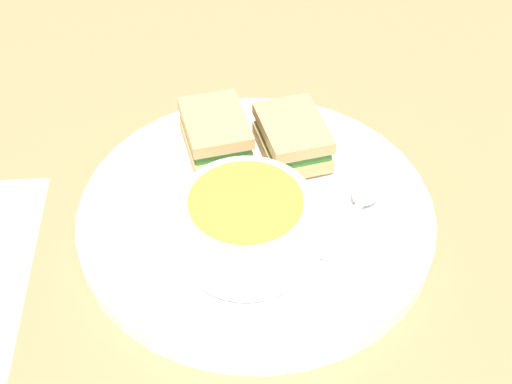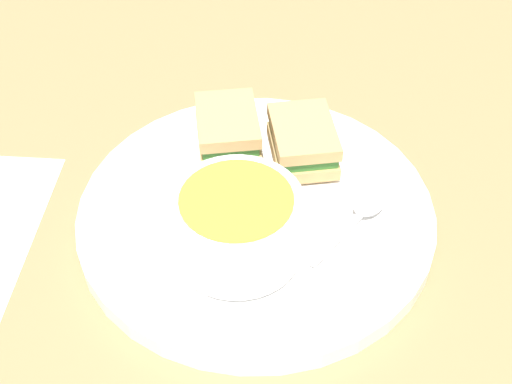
# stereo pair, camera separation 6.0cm
# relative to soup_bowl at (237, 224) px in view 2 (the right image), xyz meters

# --- Properties ---
(ground_plane) EXTENTS (2.40, 2.40, 0.00)m
(ground_plane) POSITION_rel_soup_bowl_xyz_m (0.04, -0.03, -0.05)
(ground_plane) COLOR #9E754C
(plate) EXTENTS (0.31, 0.31, 0.02)m
(plate) POSITION_rel_soup_bowl_xyz_m (0.04, -0.03, -0.04)
(plate) COLOR white
(plate) RESTS_ON ground_plane
(soup_bowl) EXTENTS (0.10, 0.10, 0.06)m
(soup_bowl) POSITION_rel_soup_bowl_xyz_m (0.00, 0.00, 0.00)
(soup_bowl) COLOR white
(soup_bowl) RESTS_ON plate
(spoon) EXTENTS (0.07, 0.09, 0.01)m
(spoon) POSITION_rel_soup_bowl_xyz_m (0.01, -0.12, -0.03)
(spoon) COLOR silver
(spoon) RESTS_ON plate
(sandwich_half_near) EXTENTS (0.09, 0.07, 0.03)m
(sandwich_half_near) POSITION_rel_soup_bowl_xyz_m (0.09, -0.09, -0.01)
(sandwich_half_near) COLOR tan
(sandwich_half_near) RESTS_ON plate
(sandwich_half_far) EXTENTS (0.09, 0.07, 0.03)m
(sandwich_half_far) POSITION_rel_soup_bowl_xyz_m (0.13, -0.03, -0.01)
(sandwich_half_far) COLOR tan
(sandwich_half_far) RESTS_ON plate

